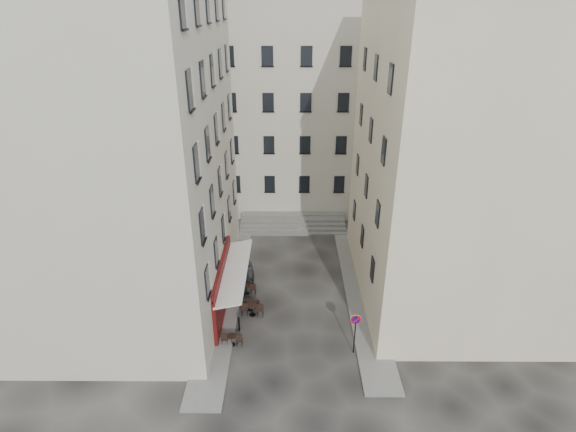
{
  "coord_description": "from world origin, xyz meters",
  "views": [
    {
      "loc": [
        -0.23,
        -22.23,
        17.76
      ],
      "look_at": [
        -0.37,
        4.0,
        5.21
      ],
      "focal_mm": 28.0,
      "sensor_mm": 36.0,
      "label": 1
    }
  ],
  "objects_px": {
    "no_parking_sign": "(355,327)",
    "bistro_table_b": "(252,309)",
    "bistro_table_a": "(232,339)",
    "pedestrian": "(250,273)"
  },
  "relations": [
    {
      "from": "bistro_table_b",
      "to": "pedestrian",
      "type": "distance_m",
      "value": 3.37
    },
    {
      "from": "bistro_table_a",
      "to": "bistro_table_b",
      "type": "xyz_separation_m",
      "value": [
        0.96,
        2.71,
        0.06
      ]
    },
    {
      "from": "no_parking_sign",
      "to": "pedestrian",
      "type": "distance_m",
      "value": 9.18
    },
    {
      "from": "bistro_table_a",
      "to": "bistro_table_b",
      "type": "distance_m",
      "value": 2.87
    },
    {
      "from": "bistro_table_a",
      "to": "no_parking_sign",
      "type": "bearing_deg",
      "value": -4.86
    },
    {
      "from": "pedestrian",
      "to": "no_parking_sign",
      "type": "bearing_deg",
      "value": 104.0
    },
    {
      "from": "no_parking_sign",
      "to": "bistro_table_b",
      "type": "xyz_separation_m",
      "value": [
        -5.89,
        3.29,
        -1.33
      ]
    },
    {
      "from": "bistro_table_b",
      "to": "bistro_table_a",
      "type": "bearing_deg",
      "value": -109.53
    },
    {
      "from": "bistro_table_a",
      "to": "pedestrian",
      "type": "height_order",
      "value": "pedestrian"
    },
    {
      "from": "no_parking_sign",
      "to": "bistro_table_a",
      "type": "relative_size",
      "value": 2.11
    }
  ]
}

